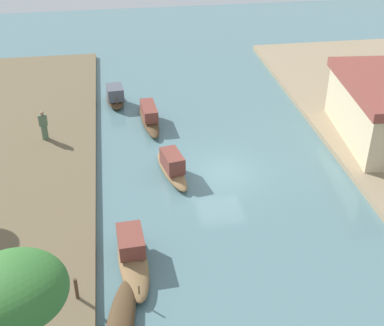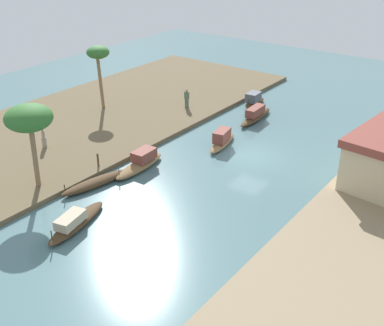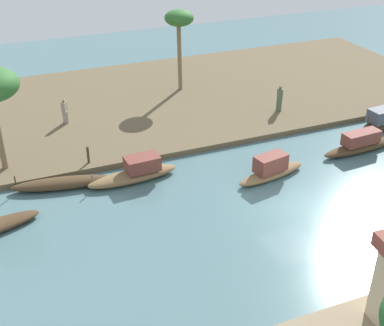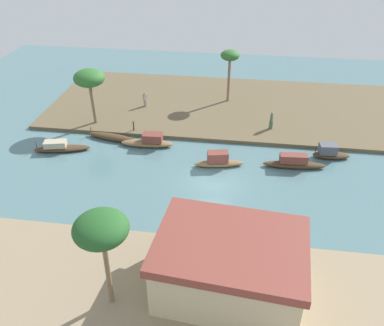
{
  "view_description": "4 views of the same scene",
  "coord_description": "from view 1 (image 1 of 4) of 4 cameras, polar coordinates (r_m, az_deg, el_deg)",
  "views": [
    {
      "loc": [
        23.54,
        -5.2,
        15.2
      ],
      "look_at": [
        0.21,
        -1.6,
        0.87
      ],
      "focal_mm": 49.73,
      "sensor_mm": 36.0,
      "label": 1
    },
    {
      "loc": [
        28.89,
        16.18,
        15.82
      ],
      "look_at": [
        4.71,
        -1.88,
        0.69
      ],
      "focal_mm": 45.66,
      "sensor_mm": 36.0,
      "label": 2
    },
    {
      "loc": [
        12.5,
        17.44,
        14.02
      ],
      "look_at": [
        3.86,
        -3.72,
        1.18
      ],
      "focal_mm": 48.39,
      "sensor_mm": 36.0,
      "label": 3
    },
    {
      "loc": [
        -1.92,
        25.93,
        18.62
      ],
      "look_at": [
        1.88,
        -1.04,
        1.11
      ],
      "focal_mm": 37.47,
      "sensor_mm": 36.0,
      "label": 4
    }
  ],
  "objects": [
    {
      "name": "palm_tree_left_far",
      "position": [
        15.25,
        -18.57,
        -13.01
      ],
      "size": [
        2.95,
        2.95,
        5.51
      ],
      "color": "#7F6647",
      "rests_on": "riverbank_left"
    },
    {
      "name": "sampan_midstream",
      "position": [
        27.99,
        -2.16,
        -0.39
      ],
      "size": [
        4.29,
        1.74,
        1.36
      ],
      "rotation": [
        0.0,
        0.0,
        0.19
      ],
      "color": "brown",
      "rests_on": "river_water"
    },
    {
      "name": "person_on_near_bank",
      "position": [
        31.82,
        -15.6,
        3.75
      ],
      "size": [
        0.43,
        0.48,
        1.75
      ],
      "rotation": [
        0.0,
        0.0,
        1.36
      ],
      "color": "#4C664C",
      "rests_on": "riverbank_left"
    },
    {
      "name": "river_water",
      "position": [
        28.5,
        3.12,
        -1.03
      ],
      "size": [
        67.06,
        67.06,
        0.0
      ],
      "primitive_type": "plane",
      "color": "slate",
      "rests_on": "ground"
    },
    {
      "name": "sampan_near_left_bank",
      "position": [
        33.48,
        -4.63,
        5.04
      ],
      "size": [
        5.32,
        1.31,
        1.24
      ],
      "rotation": [
        0.0,
        0.0,
        0.06
      ],
      "color": "#47331E",
      "rests_on": "river_water"
    },
    {
      "name": "mooring_post",
      "position": [
        20.96,
        -12.3,
        -13.02
      ],
      "size": [
        0.14,
        0.14,
        0.96
      ],
      "primitive_type": "cylinder",
      "color": "#4C3823",
      "rests_on": "riverbank_left"
    },
    {
      "name": "sampan_upstream_small",
      "position": [
        36.3,
        -8.25,
        7.08
      ],
      "size": [
        3.29,
        1.38,
        1.33
      ],
      "rotation": [
        0.0,
        0.0,
        0.08
      ],
      "color": "#47331E",
      "rests_on": "river_water"
    },
    {
      "name": "sampan_open_hull",
      "position": [
        22.55,
        -6.42,
        -9.77
      ],
      "size": [
        4.87,
        1.47,
        1.29
      ],
      "rotation": [
        0.0,
        0.0,
        0.06
      ],
      "color": "brown",
      "rests_on": "river_water"
    }
  ]
}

